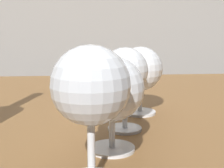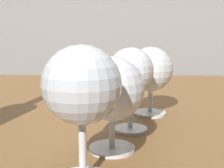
{
  "view_description": "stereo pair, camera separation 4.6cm",
  "coord_description": "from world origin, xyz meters",
  "px_view_note": "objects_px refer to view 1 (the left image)",
  "views": [
    {
      "loc": [
        0.04,
        -0.7,
        0.88
      ],
      "look_at": [
        0.08,
        -0.24,
        0.8
      ],
      "focal_mm": 53.29,
      "sensor_mm": 36.0,
      "label": 1
    },
    {
      "loc": [
        0.09,
        -0.7,
        0.88
      ],
      "look_at": [
        0.08,
        -0.24,
        0.8
      ],
      "focal_mm": 53.29,
      "sensor_mm": 36.0,
      "label": 2
    }
  ],
  "objects_px": {
    "wine_glass_rose": "(112,91)",
    "wine_glass_pinot": "(140,69)",
    "wine_glass_amber": "(125,72)",
    "wine_glass_merlot": "(91,88)"
  },
  "relations": [
    {
      "from": "wine_glass_amber",
      "to": "wine_glass_pinot",
      "type": "height_order",
      "value": "wine_glass_amber"
    },
    {
      "from": "wine_glass_rose",
      "to": "wine_glass_pinot",
      "type": "distance_m",
      "value": 0.21
    },
    {
      "from": "wine_glass_merlot",
      "to": "wine_glass_amber",
      "type": "distance_m",
      "value": 0.2
    },
    {
      "from": "wine_glass_rose",
      "to": "wine_glass_amber",
      "type": "bearing_deg",
      "value": 71.98
    },
    {
      "from": "wine_glass_amber",
      "to": "wine_glass_pinot",
      "type": "bearing_deg",
      "value": 67.55
    },
    {
      "from": "wine_glass_rose",
      "to": "wine_glass_amber",
      "type": "height_order",
      "value": "wine_glass_amber"
    },
    {
      "from": "wine_glass_rose",
      "to": "wine_glass_pinot",
      "type": "relative_size",
      "value": 1.0
    },
    {
      "from": "wine_glass_rose",
      "to": "wine_glass_amber",
      "type": "xyz_separation_m",
      "value": [
        0.03,
        0.09,
        0.01
      ]
    },
    {
      "from": "wine_glass_merlot",
      "to": "wine_glass_pinot",
      "type": "height_order",
      "value": "wine_glass_merlot"
    },
    {
      "from": "wine_glass_pinot",
      "to": "wine_glass_rose",
      "type": "bearing_deg",
      "value": -110.43
    }
  ]
}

